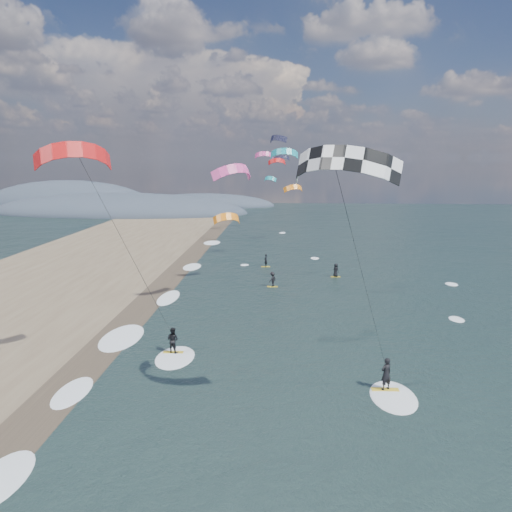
{
  "coord_description": "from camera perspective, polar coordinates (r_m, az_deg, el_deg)",
  "views": [
    {
      "loc": [
        0.86,
        -20.14,
        13.34
      ],
      "look_at": [
        -1.0,
        12.0,
        7.0
      ],
      "focal_mm": 35.0,
      "sensor_mm": 36.0,
      "label": 1
    }
  ],
  "objects": [
    {
      "name": "bg_kite_field",
      "position": [
        77.06,
        1.87,
        10.37
      ],
      "size": [
        10.76,
        75.36,
        10.13
      ],
      "color": "black",
      "rests_on": "ground"
    },
    {
      "name": "far_kitesurfers",
      "position": [
        55.78,
        4.03,
        -1.88
      ],
      "size": [
        9.28,
        10.71,
        1.62
      ],
      "color": "gold",
      "rests_on": "ground"
    },
    {
      "name": "ground",
      "position": [
        24.17,
        0.78,
        -22.36
      ],
      "size": [
        260.0,
        260.0,
        0.0
      ],
      "primitive_type": "plane",
      "color": "black",
      "rests_on": "ground"
    },
    {
      "name": "kitesurfer_near_a",
      "position": [
        22.68,
        10.21,
        5.28
      ],
      "size": [
        8.19,
        9.34,
        14.42
      ],
      "color": "gold",
      "rests_on": "ground"
    },
    {
      "name": "kitesurfer_near_b",
      "position": [
        30.01,
        -16.31,
        3.84
      ],
      "size": [
        7.24,
        9.01,
        14.76
      ],
      "color": "gold",
      "rests_on": "ground"
    },
    {
      "name": "coastal_hills",
      "position": [
        136.57,
        -16.32,
        5.09
      ],
      "size": [
        80.0,
        41.0,
        15.0
      ],
      "color": "#3D4756",
      "rests_on": "ground"
    },
    {
      "name": "shoreline_surf",
      "position": [
        39.13,
        -14.43,
        -9.16
      ],
      "size": [
        2.4,
        79.4,
        0.11
      ],
      "color": "white",
      "rests_on": "ground"
    },
    {
      "name": "wet_sand_strip",
      "position": [
        35.38,
        -18.68,
        -11.62
      ],
      "size": [
        3.0,
        240.0,
        0.0
      ],
      "primitive_type": "cube",
      "color": "#382D23",
      "rests_on": "ground"
    }
  ]
}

